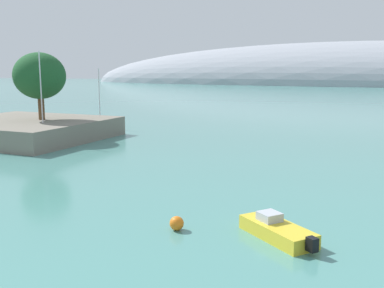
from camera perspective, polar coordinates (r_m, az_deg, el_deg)
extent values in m
cube|color=gray|center=(53.20, -20.73, 1.77)|extent=(17.00, 15.23, 2.12)
cylinder|color=brown|center=(52.37, -18.65, 4.28)|extent=(0.68, 0.68, 2.43)
ellipsoid|color=#1E5128|center=(52.20, -18.86, 8.23)|extent=(5.64, 5.64, 5.08)
ellipsoid|color=#999EA8|center=(244.90, 19.73, 7.17)|extent=(303.53, 75.21, 43.25)
ellipsoid|color=black|center=(60.50, -11.61, 2.47)|extent=(3.00, 6.72, 0.88)
cylinder|color=silver|center=(60.16, -11.73, 6.15)|extent=(0.13, 0.13, 6.91)
cube|color=silver|center=(60.61, -11.43, 3.23)|extent=(0.73, 2.89, 0.10)
ellipsoid|color=red|center=(49.64, -18.39, 0.73)|extent=(4.23, 6.80, 0.99)
cylinder|color=silver|center=(49.18, -18.68, 6.21)|extent=(0.13, 0.13, 8.50)
cube|color=silver|center=(49.65, -18.12, 1.74)|extent=(1.33, 2.81, 0.10)
cube|color=yellow|center=(21.20, 10.83, -10.88)|extent=(4.05, 3.63, 0.66)
cube|color=black|center=(19.59, 15.06, -12.26)|extent=(0.57, 0.55, 0.60)
cube|color=#B2B7C1|center=(21.45, 9.86, -9.09)|extent=(1.31, 1.30, 0.40)
sphere|color=orange|center=(21.81, -1.97, -10.07)|extent=(0.69, 0.69, 0.69)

